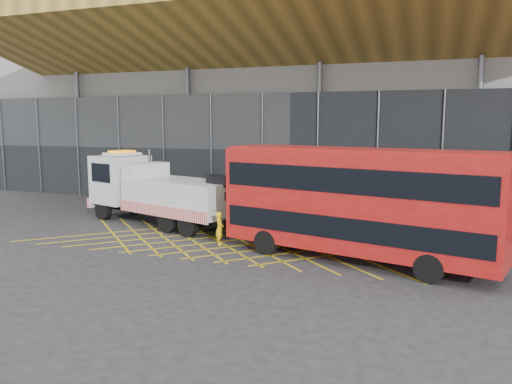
% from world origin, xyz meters
% --- Properties ---
extents(ground_plane, '(120.00, 120.00, 0.00)m').
position_xyz_m(ground_plane, '(0.00, 0.00, 0.00)').
color(ground_plane, '#262628').
extents(road_markings, '(19.96, 7.16, 0.01)m').
position_xyz_m(road_markings, '(1.60, 0.00, 0.01)').
color(road_markings, gold).
rests_on(road_markings, ground_plane).
extents(construction_building, '(55.00, 23.97, 18.00)m').
position_xyz_m(construction_building, '(1.92, 18.40, 8.98)').
color(construction_building, gray).
rests_on(construction_building, ground_plane).
extents(recovery_truck, '(12.19, 6.19, 4.30)m').
position_xyz_m(recovery_truck, '(-3.73, 2.89, 1.99)').
color(recovery_truck, black).
rests_on(recovery_truck, ground_plane).
extents(bus_towed, '(12.22, 5.71, 4.86)m').
position_xyz_m(bus_towed, '(8.52, -1.28, 2.70)').
color(bus_towed, '#9E0F0C').
rests_on(bus_towed, ground_plane).
extents(worker, '(0.58, 0.70, 1.62)m').
position_xyz_m(worker, '(1.83, -0.51, 0.81)').
color(worker, yellow).
rests_on(worker, ground_plane).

